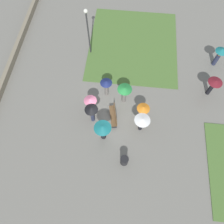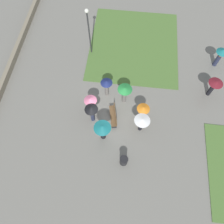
{
  "view_description": "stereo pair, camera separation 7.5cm",
  "coord_description": "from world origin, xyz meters",
  "px_view_note": "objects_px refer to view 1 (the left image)",
  "views": [
    {
      "loc": [
        7.37,
        0.99,
        15.4
      ],
      "look_at": [
        0.18,
        0.24,
        0.88
      ],
      "focal_mm": 35.0,
      "sensor_mm": 36.0,
      "label": 1
    },
    {
      "loc": [
        7.36,
        1.06,
        15.4
      ],
      "look_at": [
        0.18,
        0.24,
        0.88
      ],
      "focal_mm": 35.0,
      "sensor_mm": 36.0,
      "label": 2
    }
  ],
  "objects_px": {
    "crowd_person_black": "(92,111)",
    "crowd_person_navy": "(106,85)",
    "trash_bin": "(124,161)",
    "lamp_post": "(88,27)",
    "crowd_person_white": "(142,121)",
    "park_bench": "(114,116)",
    "crowd_person_pink": "(91,103)",
    "crowd_person_orange": "(143,110)",
    "lone_walker_far_path": "(214,84)",
    "crowd_person_green": "(125,92)",
    "crowd_person_teal": "(103,129)",
    "lone_walker_mid_plaza": "(220,54)"
  },
  "relations": [
    {
      "from": "lamp_post",
      "to": "crowd_person_white",
      "type": "distance_m",
      "value": 8.66
    },
    {
      "from": "lone_walker_far_path",
      "to": "crowd_person_white",
      "type": "bearing_deg",
      "value": -13.63
    },
    {
      "from": "trash_bin",
      "to": "crowd_person_white",
      "type": "relative_size",
      "value": 0.53
    },
    {
      "from": "crowd_person_orange",
      "to": "lone_walker_far_path",
      "type": "height_order",
      "value": "lone_walker_far_path"
    },
    {
      "from": "crowd_person_pink",
      "to": "crowd_person_navy",
      "type": "height_order",
      "value": "crowd_person_pink"
    },
    {
      "from": "park_bench",
      "to": "crowd_person_navy",
      "type": "xyz_separation_m",
      "value": [
        -2.13,
        -0.81,
        0.81
      ]
    },
    {
      "from": "crowd_person_pink",
      "to": "lone_walker_far_path",
      "type": "xyz_separation_m",
      "value": [
        -2.59,
        9.22,
        0.05
      ]
    },
    {
      "from": "crowd_person_pink",
      "to": "lone_walker_mid_plaza",
      "type": "xyz_separation_m",
      "value": [
        -5.71,
        10.02,
        0.07
      ]
    },
    {
      "from": "park_bench",
      "to": "crowd_person_green",
      "type": "bearing_deg",
      "value": 146.47
    },
    {
      "from": "trash_bin",
      "to": "crowd_person_navy",
      "type": "bearing_deg",
      "value": -161.23
    },
    {
      "from": "park_bench",
      "to": "crowd_person_black",
      "type": "distance_m",
      "value": 1.91
    },
    {
      "from": "lamp_post",
      "to": "lone_walker_mid_plaza",
      "type": "xyz_separation_m",
      "value": [
        0.18,
        11.0,
        -1.58
      ]
    },
    {
      "from": "crowd_person_pink",
      "to": "crowd_person_white",
      "type": "distance_m",
      "value": 4.0
    },
    {
      "from": "crowd_person_orange",
      "to": "crowd_person_white",
      "type": "height_order",
      "value": "crowd_person_white"
    },
    {
      "from": "trash_bin",
      "to": "crowd_person_white",
      "type": "xyz_separation_m",
      "value": [
        -2.7,
        1.0,
        0.89
      ]
    },
    {
      "from": "lamp_post",
      "to": "lone_walker_mid_plaza",
      "type": "bearing_deg",
      "value": 89.08
    },
    {
      "from": "crowd_person_black",
      "to": "crowd_person_navy",
      "type": "xyz_separation_m",
      "value": [
        -2.42,
        0.78,
        -0.2
      ]
    },
    {
      "from": "crowd_person_green",
      "to": "lone_walker_mid_plaza",
      "type": "bearing_deg",
      "value": 101.45
    },
    {
      "from": "crowd_person_orange",
      "to": "crowd_person_black",
      "type": "bearing_deg",
      "value": -142.9
    },
    {
      "from": "crowd_person_pink",
      "to": "park_bench",
      "type": "bearing_deg",
      "value": 143.88
    },
    {
      "from": "crowd_person_white",
      "to": "trash_bin",
      "type": "bearing_deg",
      "value": 32.23
    },
    {
      "from": "crowd_person_white",
      "to": "lone_walker_mid_plaza",
      "type": "height_order",
      "value": "lone_walker_mid_plaza"
    },
    {
      "from": "crowd_person_green",
      "to": "trash_bin",
      "type": "bearing_deg",
      "value": -14.6
    },
    {
      "from": "trash_bin",
      "to": "crowd_person_white",
      "type": "bearing_deg",
      "value": 159.63
    },
    {
      "from": "crowd_person_white",
      "to": "crowd_person_navy",
      "type": "relative_size",
      "value": 0.95
    },
    {
      "from": "crowd_person_pink",
      "to": "crowd_person_green",
      "type": "xyz_separation_m",
      "value": [
        -1.17,
        2.41,
        0.09
      ]
    },
    {
      "from": "trash_bin",
      "to": "lamp_post",
      "type": "bearing_deg",
      "value": -158.61
    },
    {
      "from": "lone_walker_far_path",
      "to": "lone_walker_mid_plaza",
      "type": "distance_m",
      "value": 3.23
    },
    {
      "from": "park_bench",
      "to": "trash_bin",
      "type": "height_order",
      "value": "trash_bin"
    },
    {
      "from": "crowd_person_navy",
      "to": "crowd_person_white",
      "type": "bearing_deg",
      "value": -34.82
    },
    {
      "from": "lamp_post",
      "to": "crowd_person_pink",
      "type": "relative_size",
      "value": 2.45
    },
    {
      "from": "crowd_person_green",
      "to": "lone_walker_far_path",
      "type": "xyz_separation_m",
      "value": [
        -1.42,
        6.8,
        -0.04
      ]
    },
    {
      "from": "park_bench",
      "to": "crowd_person_pink",
      "type": "distance_m",
      "value": 2.01
    },
    {
      "from": "crowd_person_pink",
      "to": "lone_walker_mid_plaza",
      "type": "height_order",
      "value": "lone_walker_mid_plaza"
    },
    {
      "from": "crowd_person_orange",
      "to": "crowd_person_green",
      "type": "height_order",
      "value": "crowd_person_green"
    },
    {
      "from": "crowd_person_navy",
      "to": "trash_bin",
      "type": "bearing_deg",
      "value": -61.86
    },
    {
      "from": "lamp_post",
      "to": "crowd_person_black",
      "type": "xyz_separation_m",
      "value": [
        6.66,
        1.17,
        -1.43
      ]
    },
    {
      "from": "crowd_person_teal",
      "to": "crowd_person_navy",
      "type": "relative_size",
      "value": 1.1
    },
    {
      "from": "lamp_post",
      "to": "crowd_person_green",
      "type": "xyz_separation_m",
      "value": [
        4.72,
        3.39,
        -1.57
      ]
    },
    {
      "from": "crowd_person_orange",
      "to": "crowd_person_navy",
      "type": "distance_m",
      "value": 3.44
    },
    {
      "from": "lamp_post",
      "to": "lone_walker_far_path",
      "type": "distance_m",
      "value": 10.83
    },
    {
      "from": "crowd_person_navy",
      "to": "lone_walker_far_path",
      "type": "bearing_deg",
      "value": 15.86
    },
    {
      "from": "trash_bin",
      "to": "crowd_person_orange",
      "type": "relative_size",
      "value": 0.53
    },
    {
      "from": "crowd_person_teal",
      "to": "crowd_person_green",
      "type": "relative_size",
      "value": 1.06
    },
    {
      "from": "lamp_post",
      "to": "crowd_person_pink",
      "type": "bearing_deg",
      "value": 9.41
    },
    {
      "from": "crowd_person_black",
      "to": "lamp_post",
      "type": "bearing_deg",
      "value": -78.98
    },
    {
      "from": "crowd_person_orange",
      "to": "crowd_person_navy",
      "type": "xyz_separation_m",
      "value": [
        -1.85,
        -2.9,
        0.03
      ]
    },
    {
      "from": "crowd_person_white",
      "to": "crowd_person_navy",
      "type": "xyz_separation_m",
      "value": [
        -2.78,
        -2.86,
        -0.06
      ]
    },
    {
      "from": "lamp_post",
      "to": "lone_walker_mid_plaza",
      "type": "relative_size",
      "value": 2.41
    },
    {
      "from": "crowd_person_white",
      "to": "lone_walker_far_path",
      "type": "bearing_deg",
      "value": 177.27
    }
  ]
}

